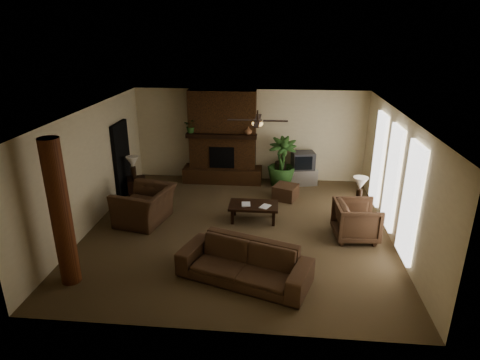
# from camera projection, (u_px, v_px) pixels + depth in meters

# --- Properties ---
(room_shell) EXTENTS (7.00, 7.00, 7.00)m
(room_shell) POSITION_uv_depth(u_px,v_px,m) (238.00, 174.00, 9.25)
(room_shell) COLOR brown
(room_shell) RESTS_ON ground
(fireplace) EXTENTS (2.40, 0.70, 2.80)m
(fireplace) POSITION_uv_depth(u_px,v_px,m) (223.00, 145.00, 12.40)
(fireplace) COLOR #502D15
(fireplace) RESTS_ON ground
(windows) EXTENTS (0.08, 3.65, 2.35)m
(windows) POSITION_uv_depth(u_px,v_px,m) (392.00, 178.00, 9.14)
(windows) COLOR white
(windows) RESTS_ON ground
(log_column) EXTENTS (0.36, 0.36, 2.80)m
(log_column) POSITION_uv_depth(u_px,v_px,m) (61.00, 214.00, 7.27)
(log_column) COLOR brown
(log_column) RESTS_ON ground
(doorway) EXTENTS (0.10, 1.00, 2.10)m
(doorway) POSITION_uv_depth(u_px,v_px,m) (122.00, 160.00, 11.35)
(doorway) COLOR black
(doorway) RESTS_ON ground
(ceiling_fan) EXTENTS (1.35, 1.35, 0.37)m
(ceiling_fan) POSITION_uv_depth(u_px,v_px,m) (257.00, 122.00, 9.09)
(ceiling_fan) COLOR #312115
(ceiling_fan) RESTS_ON ceiling
(sofa) EXTENTS (2.59, 1.49, 0.97)m
(sofa) POSITION_uv_depth(u_px,v_px,m) (244.00, 257.00, 7.64)
(sofa) COLOR #4B3220
(sofa) RESTS_ON ground
(armchair_left) EXTENTS (1.13, 1.49, 1.16)m
(armchair_left) POSITION_uv_depth(u_px,v_px,m) (144.00, 200.00, 9.92)
(armchair_left) COLOR #4B3220
(armchair_left) RESTS_ON ground
(armchair_right) EXTENTS (0.94, 0.99, 0.96)m
(armchair_right) POSITION_uv_depth(u_px,v_px,m) (357.00, 219.00, 9.16)
(armchair_right) COLOR #4B3220
(armchair_right) RESTS_ON ground
(coffee_table) EXTENTS (1.20, 0.70, 0.43)m
(coffee_table) POSITION_uv_depth(u_px,v_px,m) (254.00, 207.00, 10.05)
(coffee_table) COLOR black
(coffee_table) RESTS_ON ground
(ottoman) EXTENTS (0.78, 0.78, 0.40)m
(ottoman) POSITION_uv_depth(u_px,v_px,m) (286.00, 192.00, 11.38)
(ottoman) COLOR #4B3220
(ottoman) RESTS_ON ground
(tv_stand) EXTENTS (0.94, 0.68, 0.50)m
(tv_stand) POSITION_uv_depth(u_px,v_px,m) (302.00, 176.00, 12.44)
(tv_stand) COLOR #B3B3B5
(tv_stand) RESTS_ON ground
(tv) EXTENTS (0.73, 0.63, 0.52)m
(tv) POSITION_uv_depth(u_px,v_px,m) (303.00, 161.00, 12.23)
(tv) COLOR #353537
(tv) RESTS_ON tv_stand
(floor_vase) EXTENTS (0.34, 0.34, 0.77)m
(floor_vase) POSITION_uv_depth(u_px,v_px,m) (280.00, 170.00, 12.38)
(floor_vase) COLOR #30261B
(floor_vase) RESTS_ON ground
(floor_plant) EXTENTS (0.89, 1.52, 0.84)m
(floor_plant) POSITION_uv_depth(u_px,v_px,m) (281.00, 173.00, 12.22)
(floor_plant) COLOR #2B5020
(floor_plant) RESTS_ON ground
(side_table_left) EXTENTS (0.65, 0.65, 0.55)m
(side_table_left) POSITION_uv_depth(u_px,v_px,m) (137.00, 188.00, 11.50)
(side_table_left) COLOR black
(side_table_left) RESTS_ON ground
(lamp_left) EXTENTS (0.43, 0.43, 0.65)m
(lamp_left) POSITION_uv_depth(u_px,v_px,m) (133.00, 163.00, 11.21)
(lamp_left) COLOR #312115
(lamp_left) RESTS_ON side_table_left
(side_table_right) EXTENTS (0.63, 0.63, 0.55)m
(side_table_right) POSITION_uv_depth(u_px,v_px,m) (355.00, 213.00, 9.92)
(side_table_right) COLOR black
(side_table_right) RESTS_ON ground
(lamp_right) EXTENTS (0.38, 0.38, 0.65)m
(lamp_right) POSITION_uv_depth(u_px,v_px,m) (360.00, 185.00, 9.68)
(lamp_right) COLOR #312115
(lamp_right) RESTS_ON side_table_right
(mantel_plant) EXTENTS (0.48, 0.51, 0.33)m
(mantel_plant) POSITION_uv_depth(u_px,v_px,m) (191.00, 127.00, 12.09)
(mantel_plant) COLOR #2B5020
(mantel_plant) RESTS_ON fireplace
(mantel_vase) EXTENTS (0.23, 0.24, 0.22)m
(mantel_vase) POSITION_uv_depth(u_px,v_px,m) (248.00, 131.00, 11.93)
(mantel_vase) COLOR #955E3B
(mantel_vase) RESTS_ON fireplace
(book_a) EXTENTS (0.22, 0.05, 0.29)m
(book_a) POSITION_uv_depth(u_px,v_px,m) (242.00, 199.00, 9.95)
(book_a) COLOR #999999
(book_a) RESTS_ON coffee_table
(book_b) EXTENTS (0.20, 0.11, 0.29)m
(book_b) POSITION_uv_depth(u_px,v_px,m) (261.00, 201.00, 9.89)
(book_b) COLOR #999999
(book_b) RESTS_ON coffee_table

